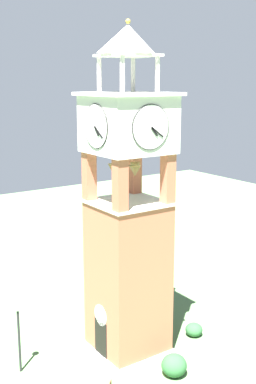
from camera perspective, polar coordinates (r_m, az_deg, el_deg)
name	(u,v)px	position (r m, az deg, el deg)	size (l,w,h in m)	color
ground	(128,351)	(27.47, 0.00, -18.06)	(80.00, 80.00, 0.00)	#517547
clock_tower	(128,226)	(24.65, 0.00, -4.01)	(3.95, 3.95, 16.92)	#AD5B42
lamp_post	(18,325)	(25.16, -12.70, -14.90)	(0.36, 0.36, 3.60)	black
shrub_near_entry	(174,365)	(25.36, 5.41, -19.53)	(1.25, 1.25, 1.10)	#28562D
shrub_left_of_tower	(194,330)	(28.92, 7.71, -15.66)	(0.97, 0.97, 0.74)	#28562D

